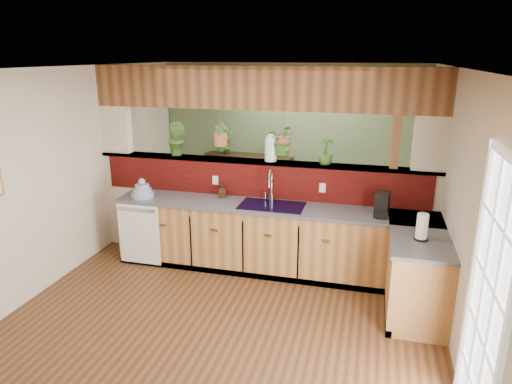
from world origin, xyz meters
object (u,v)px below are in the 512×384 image
(faucet, at_px, (271,184))
(coffee_maker, at_px, (382,206))
(shelving_console, at_px, (248,183))
(glass_jar, at_px, (271,148))
(paper_towel, at_px, (422,227))
(dish_stack, at_px, (142,191))
(soap_dispenser, at_px, (222,190))

(faucet, distance_m, coffee_maker, 1.42)
(coffee_maker, height_order, shelving_console, coffee_maker)
(shelving_console, bearing_deg, glass_jar, -55.00)
(paper_towel, relative_size, shelving_console, 0.19)
(faucet, height_order, paper_towel, faucet)
(coffee_maker, distance_m, paper_towel, 0.74)
(dish_stack, relative_size, paper_towel, 0.99)
(glass_jar, bearing_deg, faucet, -76.78)
(faucet, xyz_separation_m, glass_jar, (-0.05, 0.22, 0.44))
(coffee_maker, relative_size, paper_towel, 0.94)
(faucet, bearing_deg, dish_stack, -171.33)
(faucet, distance_m, soap_dispenser, 0.68)
(glass_jar, bearing_deg, shelving_console, 113.89)
(dish_stack, distance_m, soap_dispenser, 1.07)
(paper_towel, distance_m, shelving_console, 4.03)
(dish_stack, height_order, soap_dispenser, dish_stack)
(faucet, distance_m, glass_jar, 0.49)
(paper_towel, bearing_deg, glass_jar, 149.95)
(paper_towel, bearing_deg, shelving_console, 132.14)
(soap_dispenser, distance_m, glass_jar, 0.86)
(faucet, relative_size, paper_towel, 1.43)
(soap_dispenser, xyz_separation_m, paper_towel, (2.45, -0.86, 0.04))
(soap_dispenser, bearing_deg, coffee_maker, -6.40)
(dish_stack, bearing_deg, paper_towel, -9.62)
(soap_dispenser, bearing_deg, dish_stack, -165.18)
(faucet, bearing_deg, paper_towel, -25.37)
(dish_stack, height_order, glass_jar, glass_jar)
(glass_jar, bearing_deg, soap_dispenser, -161.79)
(paper_towel, distance_m, glass_jar, 2.19)
(dish_stack, relative_size, coffee_maker, 1.06)
(coffee_maker, height_order, glass_jar, glass_jar)
(faucet, xyz_separation_m, dish_stack, (-1.70, -0.26, -0.15))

